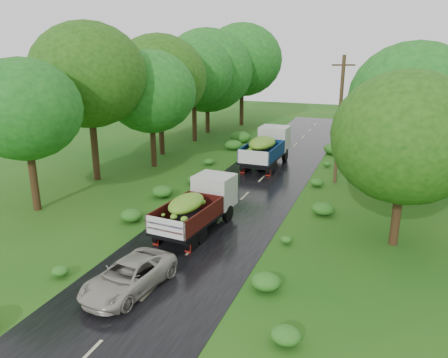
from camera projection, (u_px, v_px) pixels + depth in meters
The scene contains 10 objects.
ground at pixel (151, 291), 17.06m from camera, with size 120.00×120.00×0.00m, color #124E10.
road at pixel (201, 240), 21.54m from camera, with size 6.50×80.00×0.02m, color black.
road_lines at pixel (209, 232), 22.43m from camera, with size 0.12×69.60×0.00m.
truck_near at pixel (199, 204), 22.42m from camera, with size 2.60×6.03×2.46m.
truck_far at pixel (267, 146), 34.51m from camera, with size 2.52×6.73×2.80m.
car at pixel (129, 276), 16.93m from camera, with size 1.99×4.31×1.20m, color #A39F91.
utility_pole at pixel (339, 120), 29.22m from camera, with size 1.45×0.64×8.63m.
trees_left at pixel (178, 75), 38.98m from camera, with size 6.80×35.13×9.53m.
trees_right at pixel (410, 99), 31.06m from camera, with size 6.04×32.79×7.81m.
shrubs at pixel (254, 182), 29.50m from camera, with size 11.90×44.00×0.70m.
Camera 1 is at (7.92, -13.08, 9.19)m, focal length 35.00 mm.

